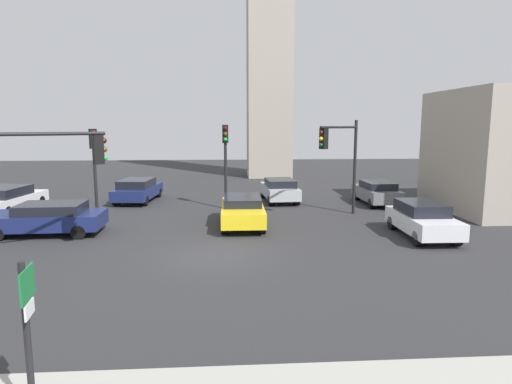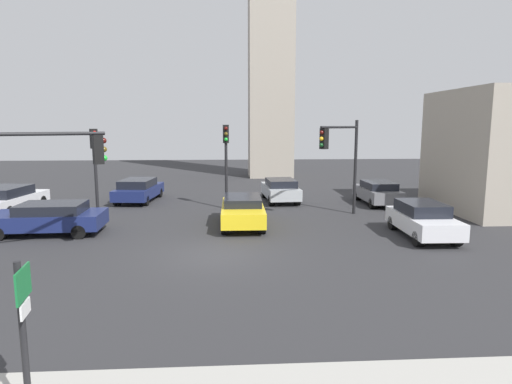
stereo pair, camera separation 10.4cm
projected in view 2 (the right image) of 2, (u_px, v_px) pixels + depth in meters
name	position (u px, v px, depth m)	size (l,w,h in m)	color
ground_plane	(215.00, 255.00, 15.83)	(88.51, 88.51, 0.00)	#2D2D30
direction_sign	(24.00, 328.00, 6.43)	(0.17, 0.64, 2.60)	black
traffic_light_0	(226.00, 150.00, 24.13)	(0.34, 0.47, 4.72)	black
traffic_light_1	(95.00, 155.00, 22.13)	(0.44, 0.49, 4.52)	black
traffic_light_2	(44.00, 167.00, 14.03)	(3.49, 2.03, 4.74)	black
traffic_light_3	(340.00, 150.00, 21.94)	(2.38, 1.85, 4.96)	black
car_0	(378.00, 192.00, 25.96)	(1.86, 4.11, 1.38)	slate
car_1	(243.00, 210.00, 20.43)	(1.97, 4.59, 1.37)	yellow
car_2	(48.00, 218.00, 18.83)	(4.80, 2.30, 1.36)	navy
car_3	(7.00, 199.00, 23.44)	(2.65, 4.90, 1.44)	silver
car_4	(423.00, 219.00, 18.36)	(1.91, 4.17, 1.47)	silver
car_5	(139.00, 190.00, 26.95)	(2.47, 4.70, 1.41)	navy
car_6	(280.00, 190.00, 26.88)	(2.12, 4.24, 1.41)	#ADB2B7
skyline_tower	(271.00, 33.00, 38.50)	(3.91, 3.91, 25.51)	#A89E8E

